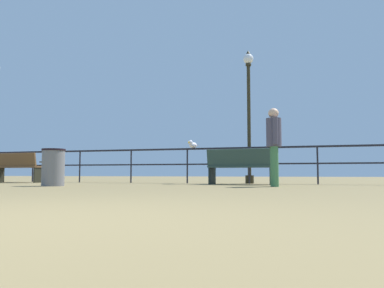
% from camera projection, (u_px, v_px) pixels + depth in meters
% --- Properties ---
extents(ground_plane, '(60.00, 60.00, 0.00)m').
position_uv_depth(ground_plane, '(12.00, 223.00, 2.15)').
color(ground_plane, olive).
extents(pier_railing, '(20.78, 0.05, 0.98)m').
position_uv_depth(pier_railing, '(249.00, 157.00, 10.23)').
color(pier_railing, black).
rests_on(pier_railing, ground_plane).
extents(bench_far_left, '(1.71, 0.72, 0.87)m').
position_uv_depth(bench_far_left, '(17.00, 166.00, 11.49)').
color(bench_far_left, brown).
rests_on(bench_far_left, ground_plane).
extents(bench_near_left, '(1.65, 0.82, 0.87)m').
position_uv_depth(bench_near_left, '(240.00, 165.00, 9.47)').
color(bench_near_left, '#2C433C').
rests_on(bench_near_left, ground_plane).
extents(lamppost_center, '(0.28, 0.28, 3.68)m').
position_uv_depth(lamppost_center, '(249.00, 107.00, 10.57)').
color(lamppost_center, '#2D2817').
rests_on(lamppost_center, ground_plane).
extents(person_by_bench, '(0.31, 0.51, 1.63)m').
position_uv_depth(person_by_bench, '(274.00, 141.00, 7.98)').
color(person_by_bench, '#407848').
rests_on(person_by_bench, ground_plane).
extents(seagull_on_rail, '(0.26, 0.44, 0.21)m').
position_uv_depth(seagull_on_rail, '(193.00, 145.00, 10.70)').
color(seagull_on_rail, white).
rests_on(seagull_on_rail, pier_railing).
extents(trash_bin, '(0.50, 0.50, 0.80)m').
position_uv_depth(trash_bin, '(53.00, 167.00, 8.34)').
color(trash_bin, slate).
rests_on(trash_bin, ground_plane).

